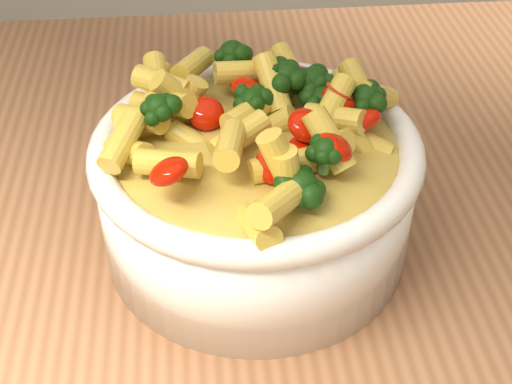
{
  "coord_description": "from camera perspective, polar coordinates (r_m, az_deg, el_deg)",
  "views": [
    {
      "loc": [
        -0.12,
        -0.42,
        1.28
      ],
      "look_at": [
        -0.08,
        -0.01,
        0.95
      ],
      "focal_mm": 50.0,
      "sensor_mm": 36.0,
      "label": 1
    }
  ],
  "objects": [
    {
      "name": "pasta_salad",
      "position": [
        0.49,
        0.0,
        5.87
      ],
      "size": [
        0.19,
        0.19,
        0.04
      ],
      "color": "#F9CB4E",
      "rests_on": "serving_bowl"
    },
    {
      "name": "table",
      "position": [
        0.65,
        7.43,
        -9.19
      ],
      "size": [
        1.2,
        0.8,
        0.9
      ],
      "color": "#A96E48",
      "rests_on": "ground"
    },
    {
      "name": "serving_bowl",
      "position": [
        0.52,
        -0.0,
        0.11
      ],
      "size": [
        0.24,
        0.24,
        0.1
      ],
      "color": "white",
      "rests_on": "table"
    }
  ]
}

